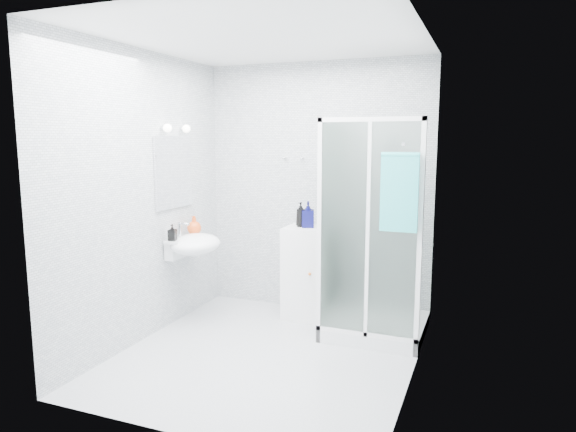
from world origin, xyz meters
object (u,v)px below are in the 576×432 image
at_px(wall_basin, 193,244).
at_px(shower_enclosure, 366,288).
at_px(shampoo_bottle_b, 308,214).
at_px(soap_dispenser_black, 172,232).
at_px(soap_dispenser_orange, 194,225).
at_px(storage_cabinet, 305,272).
at_px(hand_towel, 399,191).
at_px(shampoo_bottle_a, 301,214).

bearing_deg(wall_basin, shower_enclosure, 10.81).
distance_m(shampoo_bottle_b, soap_dispenser_black, 1.34).
relative_size(wall_basin, soap_dispenser_orange, 3.03).
relative_size(shampoo_bottle_b, soap_dispenser_black, 1.67).
distance_m(storage_cabinet, hand_towel, 1.53).
height_order(wall_basin, soap_dispenser_orange, soap_dispenser_orange).
height_order(shower_enclosure, storage_cabinet, shower_enclosure).
relative_size(shampoo_bottle_a, shampoo_bottle_b, 0.96).
height_order(storage_cabinet, hand_towel, hand_towel).
bearing_deg(storage_cabinet, shampoo_bottle_b, 8.40).
distance_m(shower_enclosure, shampoo_bottle_b, 0.94).
relative_size(storage_cabinet, soap_dispenser_black, 6.01).
xyz_separation_m(shampoo_bottle_b, soap_dispenser_orange, (-1.09, -0.38, -0.12)).
relative_size(storage_cabinet, shampoo_bottle_a, 3.76).
distance_m(shampoo_bottle_b, soap_dispenser_orange, 1.16).
height_order(wall_basin, hand_towel, hand_towel).
distance_m(hand_towel, soap_dispenser_black, 2.16).
relative_size(shampoo_bottle_a, soap_dispenser_orange, 1.35).
bearing_deg(soap_dispenser_orange, shampoo_bottle_a, 20.82).
relative_size(wall_basin, storage_cabinet, 0.60).
bearing_deg(shampoo_bottle_a, hand_towel, -30.83).
distance_m(shampoo_bottle_a, shampoo_bottle_b, 0.08).
xyz_separation_m(shower_enclosure, hand_towel, (0.34, -0.40, 0.96)).
bearing_deg(hand_towel, wall_basin, 177.56).
distance_m(shower_enclosure, soap_dispenser_orange, 1.83).
bearing_deg(soap_dispenser_orange, shower_enclosure, 4.58).
bearing_deg(soap_dispenser_black, shower_enclosure, 16.01).
height_order(shampoo_bottle_a, soap_dispenser_black, shampoo_bottle_a).
xyz_separation_m(wall_basin, shampoo_bottle_b, (0.99, 0.56, 0.27)).
height_order(hand_towel, shampoo_bottle_b, hand_towel).
relative_size(hand_towel, shampoo_bottle_b, 2.47).
bearing_deg(soap_dispenser_orange, wall_basin, -61.57).
bearing_deg(shampoo_bottle_a, shampoo_bottle_b, -1.48).
bearing_deg(shower_enclosure, shampoo_bottle_a, 161.78).
relative_size(wall_basin, soap_dispenser_black, 3.58).
bearing_deg(soap_dispenser_black, shampoo_bottle_b, 34.15).
bearing_deg(storage_cabinet, shampoo_bottle_a, 171.62).
xyz_separation_m(hand_towel, shampoo_bottle_b, (-1.00, 0.64, -0.34)).
relative_size(shower_enclosure, wall_basin, 3.57).
height_order(wall_basin, storage_cabinet, wall_basin).
relative_size(shower_enclosure, soap_dispenser_black, 12.77).
relative_size(shower_enclosure, hand_towel, 3.10).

